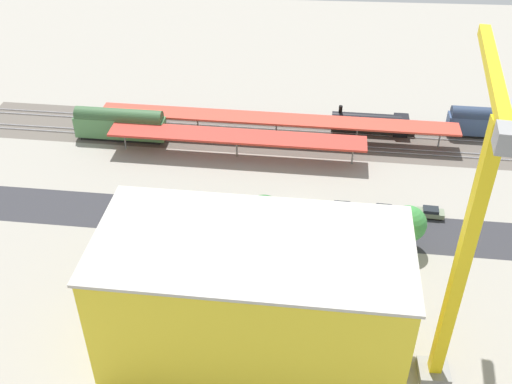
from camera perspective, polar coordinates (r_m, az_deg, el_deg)
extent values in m
plane|color=gray|center=(100.49, 3.82, -1.50)|extent=(200.20, 200.20, 0.00)
cube|color=#5B544C|center=(118.97, 4.00, 5.05)|extent=(125.65, 20.00, 0.01)
cube|color=#2D2D33|center=(97.09, 3.77, -3.05)|extent=(125.41, 15.10, 0.01)
cube|color=#9E9EA8|center=(122.05, 4.02, 6.01)|extent=(124.98, 6.23, 0.12)
cube|color=#9E9EA8|center=(120.80, 4.01, 5.67)|extent=(124.98, 6.23, 0.12)
cube|color=#9E9EA8|center=(116.97, 3.98, 4.57)|extent=(124.98, 6.23, 0.12)
cube|color=#9E9EA8|center=(115.74, 3.97, 4.20)|extent=(124.98, 6.23, 0.12)
cube|color=#B73328|center=(110.83, -1.80, 5.15)|extent=(46.34, 7.27, 0.41)
cylinder|color=slate|center=(111.17, 8.89, 3.46)|extent=(0.30, 0.30, 4.00)
cylinder|color=slate|center=(111.98, -1.78, 4.18)|extent=(0.30, 0.30, 4.00)
cylinder|color=slate|center=(116.55, -11.97, 4.73)|extent=(0.30, 0.30, 4.00)
cube|color=#C63D2D|center=(116.60, 1.91, 6.74)|extent=(67.35, 7.80, 0.39)
cylinder|color=slate|center=(119.40, 16.54, 4.73)|extent=(0.30, 0.30, 3.85)
cylinder|color=slate|center=(117.57, 9.27, 5.32)|extent=(0.30, 0.30, 3.85)
cylinder|color=slate|center=(117.66, 1.88, 5.84)|extent=(0.30, 0.30, 3.85)
cylinder|color=slate|center=(119.67, -5.39, 6.25)|extent=(0.30, 0.30, 3.85)
cylinder|color=slate|center=(123.52, -12.32, 6.55)|extent=(0.30, 0.30, 3.85)
cube|color=black|center=(122.20, 10.66, 5.65)|extent=(15.96, 3.36, 1.00)
cylinder|color=black|center=(121.15, 10.11, 6.49)|extent=(13.24, 3.51, 2.87)
cube|color=black|center=(122.08, 13.16, 6.00)|extent=(2.88, 3.20, 3.68)
cylinder|color=black|center=(119.87, 7.79, 7.56)|extent=(0.70, 0.70, 1.40)
cube|color=black|center=(127.11, 20.86, 4.94)|extent=(15.68, 3.17, 0.60)
cube|color=#384C72|center=(126.12, 21.06, 5.75)|extent=(17.43, 3.86, 3.59)
cylinder|color=#273550|center=(125.18, 21.26, 6.55)|extent=(16.74, 3.83, 3.02)
cube|color=black|center=(120.76, -12.24, 4.93)|extent=(15.48, 3.18, 0.60)
cube|color=#4C7F4C|center=(119.62, -12.37, 5.87)|extent=(17.22, 3.87, 3.99)
cylinder|color=#355935|center=(118.54, -12.51, 6.81)|extent=(16.53, 3.83, 3.03)
cube|color=black|center=(102.27, 15.69, -2.12)|extent=(3.75, 2.12, 0.30)
cube|color=gray|center=(101.95, 15.74, -1.88)|extent=(4.44, 2.26, 0.78)
cube|color=#1E2328|center=(101.57, 15.80, -1.59)|extent=(2.54, 1.86, 0.53)
cube|color=black|center=(100.77, 11.61, -2.05)|extent=(3.79, 1.99, 0.30)
cube|color=black|center=(100.41, 11.65, -1.78)|extent=(4.50, 2.11, 0.88)
cube|color=#1E2328|center=(99.98, 11.70, -1.45)|extent=(2.56, 1.76, 0.57)
cube|color=black|center=(100.37, 7.88, -1.75)|extent=(3.86, 1.80, 0.30)
cube|color=gray|center=(100.06, 7.90, -1.52)|extent=(4.58, 1.90, 0.72)
cube|color=#1E2328|center=(99.65, 7.93, -1.21)|extent=(2.59, 1.61, 0.66)
cube|color=black|center=(99.46, 4.47, -1.88)|extent=(3.51, 1.83, 0.30)
cube|color=gray|center=(99.10, 4.48, -1.61)|extent=(4.17, 1.92, 0.89)
cube|color=#1E2328|center=(98.64, 4.50, -1.26)|extent=(2.35, 1.65, 0.63)
cube|color=black|center=(99.82, 0.55, -1.59)|extent=(3.60, 1.72, 0.30)
cube|color=#474C51|center=(99.50, 0.55, -1.35)|extent=(4.29, 1.79, 0.75)
cube|color=#1E2328|center=(99.09, 0.55, -1.04)|extent=(2.40, 1.57, 0.60)
cube|color=black|center=(100.33, -3.56, -1.45)|extent=(3.49, 1.81, 0.30)
cube|color=gray|center=(100.01, -3.57, -1.21)|extent=(4.15, 1.90, 0.74)
cube|color=#1E2328|center=(99.64, -3.58, -0.92)|extent=(2.34, 1.62, 0.51)
cube|color=black|center=(101.14, -6.76, -1.31)|extent=(4.02, 1.91, 0.30)
cube|color=silver|center=(100.80, -6.79, -1.06)|extent=(4.77, 2.03, 0.82)
cube|color=#1E2328|center=(100.35, -6.82, -0.71)|extent=(2.71, 1.68, 0.69)
cube|color=black|center=(102.47, -10.36, -1.14)|extent=(3.63, 1.91, 0.30)
cube|color=#474C51|center=(102.12, -10.39, -0.87)|extent=(4.31, 2.02, 0.89)
cube|color=#1E2328|center=(101.71, -10.43, -0.56)|extent=(2.44, 1.71, 0.52)
cube|color=yellow|center=(73.39, -0.31, -9.89)|extent=(35.44, 18.40, 16.76)
cube|color=#B7B2A8|center=(67.49, -0.33, -4.81)|extent=(36.07, 19.03, 0.40)
cube|color=gray|center=(79.39, 16.01, -15.61)|extent=(3.60, 3.60, 1.20)
cube|color=yellow|center=(67.43, 18.35, -6.59)|extent=(1.40, 1.40, 34.89)
cube|color=yellow|center=(64.64, 21.01, 10.28)|extent=(4.33, 22.21, 1.20)
cube|color=gray|center=(53.51, 22.19, 4.57)|extent=(2.32, 2.66, 2.00)
cube|color=black|center=(88.90, 6.60, -7.46)|extent=(9.38, 2.78, 0.50)
cube|color=silver|center=(87.72, 7.37, -6.67)|extent=(7.30, 2.88, 3.04)
cube|color=silver|center=(87.87, 4.33, -6.54)|extent=(2.25, 2.55, 2.59)
cube|color=black|center=(89.16, 3.30, -7.07)|extent=(8.79, 2.53, 0.50)
cube|color=white|center=(87.99, 4.04, -6.30)|extent=(6.63, 2.70, 2.93)
cube|color=maroon|center=(88.35, 1.19, -6.28)|extent=(2.25, 2.55, 2.27)
cube|color=black|center=(90.60, -9.24, -6.74)|extent=(8.54, 2.48, 0.50)
cube|color=white|center=(89.19, -8.66, -5.89)|extent=(6.38, 2.62, 3.19)
cube|color=silver|center=(90.20, -11.30, -5.95)|extent=(2.28, 2.43, 2.57)
cylinder|color=brown|center=(94.74, 13.56, -4.34)|extent=(0.47, 0.47, 2.55)
sphere|color=#38843D|center=(92.77, 13.83, -2.85)|extent=(5.40, 5.40, 5.40)
cylinder|color=brown|center=(93.34, -8.39, -4.01)|extent=(0.39, 0.39, 3.25)
sphere|color=#2D7233|center=(91.05, -8.59, -2.24)|extent=(5.83, 5.83, 5.83)
cylinder|color=brown|center=(92.25, 0.69, -4.01)|extent=(0.44, 0.44, 3.48)
sphere|color=#28662D|center=(89.83, 0.71, -2.14)|extent=(6.00, 6.00, 6.00)
cylinder|color=#333333|center=(91.88, -3.80, -3.09)|extent=(0.16, 0.16, 6.47)
cube|color=black|center=(89.60, -3.89, -1.26)|extent=(0.36, 0.36, 0.90)
sphere|color=yellow|center=(89.81, -4.02, -1.41)|extent=(0.20, 0.20, 0.20)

